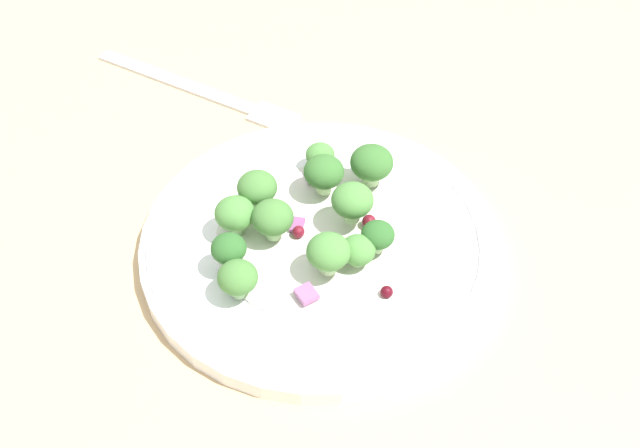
# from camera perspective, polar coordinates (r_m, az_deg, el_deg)

# --- Properties ---
(ground_plane) EXTENTS (1.80, 1.80, 0.02)m
(ground_plane) POSITION_cam_1_polar(r_m,az_deg,el_deg) (0.58, -0.33, -3.94)
(ground_plane) COLOR tan
(plate) EXTENTS (0.24, 0.24, 0.02)m
(plate) POSITION_cam_1_polar(r_m,az_deg,el_deg) (0.58, -0.00, -1.24)
(plate) COLOR white
(plate) RESTS_ON ground_plane
(dressing_pool) EXTENTS (0.14, 0.14, 0.00)m
(dressing_pool) POSITION_cam_1_polar(r_m,az_deg,el_deg) (0.58, -0.00, -0.95)
(dressing_pool) COLOR white
(dressing_pool) RESTS_ON plate
(broccoli_floret_0) EXTENTS (0.03, 0.03, 0.03)m
(broccoli_floret_0) POSITION_cam_1_polar(r_m,az_deg,el_deg) (0.57, 2.12, 1.51)
(broccoli_floret_0) COLOR #9EC684
(broccoli_floret_0) RESTS_ON plate
(broccoli_floret_1) EXTENTS (0.02, 0.02, 0.02)m
(broccoli_floret_1) POSITION_cam_1_polar(r_m,az_deg,el_deg) (0.55, 2.48, -1.75)
(broccoli_floret_1) COLOR #ADD18E
(broccoli_floret_1) RESTS_ON plate
(broccoli_floret_2) EXTENTS (0.03, 0.03, 0.03)m
(broccoli_floret_2) POSITION_cam_1_polar(r_m,az_deg,el_deg) (0.56, -3.11, 0.38)
(broccoli_floret_2) COLOR #9EC684
(broccoli_floret_2) RESTS_ON plate
(broccoli_floret_3) EXTENTS (0.02, 0.02, 0.02)m
(broccoli_floret_3) POSITION_cam_1_polar(r_m,az_deg,el_deg) (0.55, -5.97, -1.64)
(broccoli_floret_3) COLOR #9EC684
(broccoli_floret_3) RESTS_ON plate
(broccoli_floret_4) EXTENTS (0.03, 0.03, 0.03)m
(broccoli_floret_4) POSITION_cam_1_polar(r_m,az_deg,el_deg) (0.59, 0.25, 3.37)
(broccoli_floret_4) COLOR #ADD18E
(broccoli_floret_4) RESTS_ON plate
(broccoli_floret_5) EXTENTS (0.03, 0.03, 0.03)m
(broccoli_floret_5) POSITION_cam_1_polar(r_m,az_deg,el_deg) (0.60, 3.39, 3.97)
(broccoli_floret_5) COLOR #ADD18E
(broccoli_floret_5) RESTS_ON plate
(broccoli_floret_6) EXTENTS (0.03, 0.03, 0.03)m
(broccoli_floret_6) POSITION_cam_1_polar(r_m,az_deg,el_deg) (0.54, -5.38, -3.53)
(broccoli_floret_6) COLOR #8EB77A
(broccoli_floret_6) RESTS_ON plate
(broccoli_floret_7) EXTENTS (0.02, 0.02, 0.02)m
(broccoli_floret_7) POSITION_cam_1_polar(r_m,az_deg,el_deg) (0.56, 3.79, -0.75)
(broccoli_floret_7) COLOR #ADD18E
(broccoli_floret_7) RESTS_ON plate
(broccoli_floret_8) EXTENTS (0.03, 0.03, 0.03)m
(broccoli_floret_8) POSITION_cam_1_polar(r_m,az_deg,el_deg) (0.54, 0.71, -1.76)
(broccoli_floret_8) COLOR #ADD18E
(broccoli_floret_8) RESTS_ON plate
(broccoli_floret_9) EXTENTS (0.02, 0.02, 0.02)m
(broccoli_floret_9) POSITION_cam_1_polar(r_m,az_deg,el_deg) (0.62, 0.01, 4.49)
(broccoli_floret_9) COLOR #9EC684
(broccoli_floret_9) RESTS_ON plate
(broccoli_floret_10) EXTENTS (0.03, 0.03, 0.03)m
(broccoli_floret_10) POSITION_cam_1_polar(r_m,az_deg,el_deg) (0.58, -3.99, 2.42)
(broccoli_floret_10) COLOR #ADD18E
(broccoli_floret_10) RESTS_ON plate
(broccoli_floret_11) EXTENTS (0.03, 0.03, 0.03)m
(broccoli_floret_11) POSITION_cam_1_polar(r_m,az_deg,el_deg) (0.57, -5.57, 0.65)
(broccoli_floret_11) COLOR #8EB77A
(broccoli_floret_11) RESTS_ON plate
(cranberry_0) EXTENTS (0.01, 0.01, 0.01)m
(cranberry_0) POSITION_cam_1_polar(r_m,az_deg,el_deg) (0.58, -1.41, -0.51)
(cranberry_0) COLOR maroon
(cranberry_0) RESTS_ON plate
(cranberry_1) EXTENTS (0.01, 0.01, 0.01)m
(cranberry_1) POSITION_cam_1_polar(r_m,az_deg,el_deg) (0.55, 4.37, -4.44)
(cranberry_1) COLOR #4C0A14
(cranberry_1) RESTS_ON plate
(cranberry_2) EXTENTS (0.01, 0.01, 0.01)m
(cranberry_2) POSITION_cam_1_polar(r_m,az_deg,el_deg) (0.58, 2.96, 0.38)
(cranberry_2) COLOR maroon
(cranberry_2) RESTS_ON plate
(cranberry_3) EXTENTS (0.01, 0.01, 0.01)m
(cranberry_3) POSITION_cam_1_polar(r_m,az_deg,el_deg) (0.56, 0.73, -1.66)
(cranberry_3) COLOR #4C0A14
(cranberry_3) RESTS_ON plate
(onion_bit_0) EXTENTS (0.01, 0.01, 0.00)m
(onion_bit_0) POSITION_cam_1_polar(r_m,az_deg,el_deg) (0.54, -0.88, -4.57)
(onion_bit_0) COLOR #A35B93
(onion_bit_0) RESTS_ON plate
(onion_bit_1) EXTENTS (0.02, 0.01, 0.01)m
(onion_bit_1) POSITION_cam_1_polar(r_m,az_deg,el_deg) (0.58, -1.49, -0.14)
(onion_bit_1) COLOR #934C84
(onion_bit_1) RESTS_ON plate
(onion_bit_2) EXTENTS (0.01, 0.02, 0.00)m
(onion_bit_2) POSITION_cam_1_polar(r_m,az_deg,el_deg) (0.61, -0.50, 3.21)
(onion_bit_2) COLOR #934C84
(onion_bit_2) RESTS_ON plate
(fork) EXTENTS (0.08, 0.18, 0.01)m
(fork) POSITION_cam_1_polar(r_m,az_deg,el_deg) (0.71, -7.41, 8.55)
(fork) COLOR silver
(fork) RESTS_ON ground_plane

